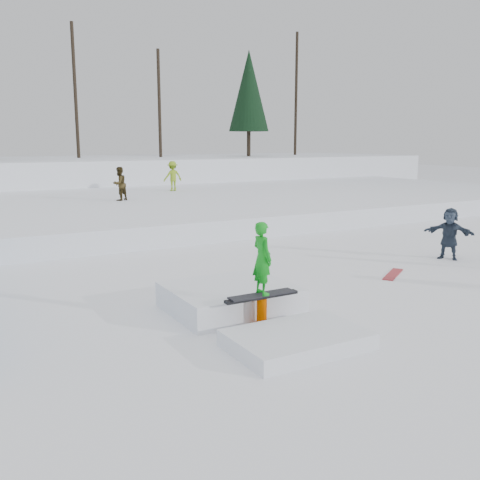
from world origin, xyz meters
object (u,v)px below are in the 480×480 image
spectator_dark (449,234)px  walker_olive (119,184)px  walker_ygreen (173,176)px  jib_rail_feature (247,305)px

spectator_dark → walker_olive: bearing=173.8°
walker_ygreen → spectator_dark: 17.84m
walker_ygreen → jib_rail_feature: 20.68m
walker_ygreen → jib_rail_feature: walker_ygreen is taller
walker_ygreen → spectator_dark: bearing=94.2°
jib_rail_feature → spectator_dark: bearing=12.7°
walker_olive → walker_ygreen: (4.19, 3.51, 0.04)m
walker_olive → walker_ygreen: 5.47m
spectator_dark → jib_rail_feature: bearing=-106.7°
jib_rail_feature → walker_ygreen: bearing=71.7°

